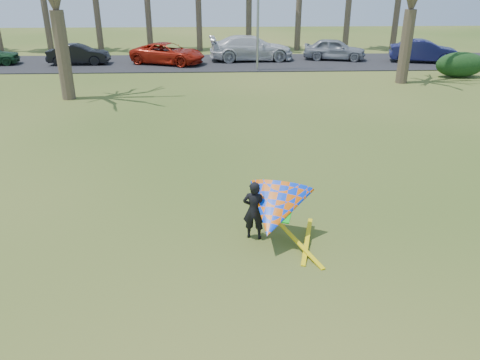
{
  "coord_description": "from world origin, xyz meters",
  "views": [
    {
      "loc": [
        -0.47,
        -8.47,
        5.71
      ],
      "look_at": [
        0.0,
        2.0,
        1.1
      ],
      "focal_mm": 35.0,
      "sensor_mm": 36.0,
      "label": 1
    }
  ],
  "objects_px": {
    "car_1": "(79,54)",
    "kite_flyer": "(273,210)",
    "car_3": "(251,48)",
    "car_4": "(335,49)",
    "car_2": "(168,53)",
    "car_5": "(424,51)"
  },
  "relations": [
    {
      "from": "car_1",
      "to": "kite_flyer",
      "type": "distance_m",
      "value": 26.05
    },
    {
      "from": "car_3",
      "to": "car_4",
      "type": "bearing_deg",
      "value": -93.48
    },
    {
      "from": "car_2",
      "to": "car_1",
      "type": "bearing_deg",
      "value": 110.16
    },
    {
      "from": "car_3",
      "to": "car_4",
      "type": "xyz_separation_m",
      "value": [
        6.01,
        0.01,
        -0.11
      ]
    },
    {
      "from": "kite_flyer",
      "to": "car_4",
      "type": "bearing_deg",
      "value": 73.93
    },
    {
      "from": "car_1",
      "to": "car_3",
      "type": "height_order",
      "value": "car_3"
    },
    {
      "from": "car_3",
      "to": "kite_flyer",
      "type": "height_order",
      "value": "kite_flyer"
    },
    {
      "from": "car_1",
      "to": "kite_flyer",
      "type": "height_order",
      "value": "kite_flyer"
    },
    {
      "from": "car_1",
      "to": "car_4",
      "type": "bearing_deg",
      "value": -88.13
    },
    {
      "from": "car_2",
      "to": "car_3",
      "type": "bearing_deg",
      "value": -57.58
    },
    {
      "from": "car_2",
      "to": "kite_flyer",
      "type": "height_order",
      "value": "kite_flyer"
    },
    {
      "from": "car_2",
      "to": "car_5",
      "type": "xyz_separation_m",
      "value": [
        17.82,
        -0.1,
        0.05
      ]
    },
    {
      "from": "car_2",
      "to": "car_3",
      "type": "relative_size",
      "value": 0.85
    },
    {
      "from": "car_2",
      "to": "car_4",
      "type": "xyz_separation_m",
      "value": [
        11.81,
        1.19,
        0.04
      ]
    },
    {
      "from": "car_3",
      "to": "kite_flyer",
      "type": "distance_m",
      "value": 24.87
    },
    {
      "from": "car_2",
      "to": "car_3",
      "type": "distance_m",
      "value": 5.93
    },
    {
      "from": "car_3",
      "to": "car_5",
      "type": "xyz_separation_m",
      "value": [
        12.01,
        -1.29,
        -0.1
      ]
    },
    {
      "from": "car_2",
      "to": "kite_flyer",
      "type": "relative_size",
      "value": 2.12
    },
    {
      "from": "car_1",
      "to": "car_3",
      "type": "bearing_deg",
      "value": -86.39
    },
    {
      "from": "car_2",
      "to": "car_5",
      "type": "relative_size",
      "value": 1.1
    },
    {
      "from": "car_2",
      "to": "car_4",
      "type": "bearing_deg",
      "value": -63.33
    },
    {
      "from": "car_4",
      "to": "kite_flyer",
      "type": "height_order",
      "value": "kite_flyer"
    }
  ]
}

